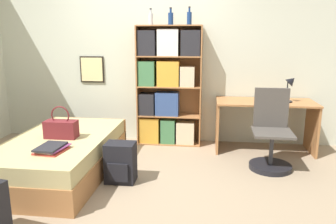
% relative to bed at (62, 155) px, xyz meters
% --- Properties ---
extents(ground_plane, '(14.00, 14.00, 0.00)m').
position_rel_bed_xyz_m(ground_plane, '(0.73, -0.02, -0.22)').
color(ground_plane, gray).
extents(wall_back, '(10.00, 0.09, 2.60)m').
position_rel_bed_xyz_m(wall_back, '(0.73, 1.50, 1.08)').
color(wall_back, beige).
rests_on(wall_back, ground_plane).
extents(bed, '(1.10, 1.91, 0.45)m').
position_rel_bed_xyz_m(bed, '(0.00, 0.00, 0.00)').
color(bed, '#A36B3D').
rests_on(bed, ground_plane).
extents(handbag, '(0.37, 0.17, 0.38)m').
position_rel_bed_xyz_m(handbag, '(0.03, -0.03, 0.34)').
color(handbag, maroon).
rests_on(handbag, bed).
extents(book_stack_on_bed, '(0.31, 0.37, 0.06)m').
position_rel_bed_xyz_m(book_stack_on_bed, '(0.13, -0.49, 0.26)').
color(book_stack_on_bed, '#B2382D').
rests_on(book_stack_on_bed, bed).
extents(bookcase, '(0.95, 0.31, 1.77)m').
position_rel_bed_xyz_m(bookcase, '(1.10, 1.29, 0.66)').
color(bookcase, '#A36B3D').
rests_on(bookcase, ground_plane).
extents(bottle_green, '(0.07, 0.07, 0.23)m').
position_rel_bed_xyz_m(bottle_green, '(0.87, 1.32, 1.63)').
color(bottle_green, '#B7BCC1').
rests_on(bottle_green, bookcase).
extents(bottle_brown, '(0.08, 0.08, 0.24)m').
position_rel_bed_xyz_m(bottle_brown, '(1.15, 1.32, 1.64)').
color(bottle_brown, navy).
rests_on(bottle_brown, bookcase).
extents(bottle_clear, '(0.07, 0.07, 0.25)m').
position_rel_bed_xyz_m(bottle_clear, '(1.42, 1.30, 1.64)').
color(bottle_clear, navy).
rests_on(bottle_clear, bookcase).
extents(desk, '(1.36, 0.63, 0.72)m').
position_rel_bed_xyz_m(desk, '(2.52, 1.14, 0.29)').
color(desk, '#A36B3D').
rests_on(desk, ground_plane).
extents(desk_lamp, '(0.21, 0.16, 0.38)m').
position_rel_bed_xyz_m(desk_lamp, '(2.83, 1.11, 0.74)').
color(desk_lamp, black).
rests_on(desk_lamp, desk).
extents(desk_chair, '(0.52, 0.52, 0.98)m').
position_rel_bed_xyz_m(desk_chair, '(2.51, 0.49, 0.09)').
color(desk_chair, black).
rests_on(desk_chair, ground_plane).
extents(backpack, '(0.33, 0.27, 0.45)m').
position_rel_bed_xyz_m(backpack, '(0.76, -0.15, 0.00)').
color(backpack, black).
rests_on(backpack, ground_plane).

